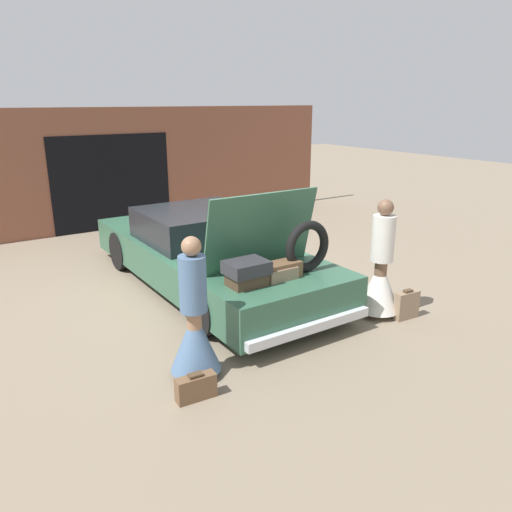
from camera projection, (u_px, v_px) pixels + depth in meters
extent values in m
plane|color=#7F705B|center=(208.00, 285.00, 8.32)|extent=(40.00, 40.00, 0.00)
cube|color=brown|center=(111.00, 169.00, 11.64)|extent=(12.00, 0.12, 2.80)
cube|color=black|center=(113.00, 183.00, 11.67)|extent=(2.80, 0.02, 2.20)
cube|color=#336047|center=(208.00, 259.00, 8.19)|extent=(1.98, 5.24, 0.56)
cube|color=#1E2328|center=(198.00, 224.00, 8.28)|extent=(1.75, 1.68, 0.49)
cylinder|color=black|center=(120.00, 251.00, 9.02)|extent=(0.18, 0.69, 0.69)
cylinder|color=black|center=(210.00, 236.00, 10.00)|extent=(0.18, 0.69, 0.69)
cylinder|color=black|center=(203.00, 310.00, 6.49)|extent=(0.18, 0.69, 0.69)
cylinder|color=black|center=(312.00, 283.00, 7.46)|extent=(0.18, 0.69, 0.69)
cube|color=silver|center=(311.00, 328.00, 6.13)|extent=(1.88, 0.10, 0.12)
cube|color=#336047|center=(261.00, 231.00, 6.70)|extent=(1.69, 0.28, 1.08)
cube|color=#473323|center=(247.00, 280.00, 6.22)|extent=(0.46, 0.33, 0.16)
cube|color=#8C7259|center=(278.00, 272.00, 6.47)|extent=(0.44, 0.32, 0.16)
cube|color=#2D2D33|center=(247.00, 267.00, 6.17)|extent=(0.52, 0.41, 0.17)
cube|color=brown|center=(280.00, 270.00, 6.48)|extent=(0.56, 0.26, 0.21)
torus|color=black|center=(308.00, 246.00, 6.64)|extent=(0.71, 0.12, 0.71)
cylinder|color=#997051|center=(195.00, 343.00, 5.50)|extent=(0.16, 0.16, 0.78)
cone|color=slate|center=(195.00, 340.00, 5.49)|extent=(0.57, 0.57, 0.71)
cylinder|color=slate|center=(193.00, 284.00, 5.29)|extent=(0.30, 0.30, 0.62)
sphere|color=#997051|center=(191.00, 246.00, 5.16)|extent=(0.21, 0.21, 0.21)
cylinder|color=brown|center=(379.00, 288.00, 7.07)|extent=(0.17, 0.17, 0.81)
cone|color=silver|center=(379.00, 285.00, 7.06)|extent=(0.60, 0.60, 0.73)
cylinder|color=silver|center=(383.00, 238.00, 6.85)|extent=(0.32, 0.32, 0.64)
sphere|color=brown|center=(386.00, 208.00, 6.72)|extent=(0.22, 0.22, 0.22)
cube|color=brown|center=(196.00, 388.00, 5.13)|extent=(0.43, 0.17, 0.26)
cube|color=#4C3823|center=(195.00, 375.00, 5.09)|extent=(0.15, 0.10, 0.02)
cube|color=#8C7259|center=(407.00, 305.00, 7.01)|extent=(0.39, 0.15, 0.40)
cube|color=#4C3823|center=(408.00, 291.00, 6.94)|extent=(0.14, 0.08, 0.02)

